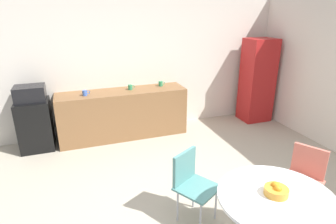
% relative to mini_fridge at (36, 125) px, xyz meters
% --- Properties ---
extents(ground_plane, '(6.00, 6.00, 0.00)m').
position_rel_mini_fridge_xyz_m(ground_plane, '(1.88, -2.65, -0.44)').
color(ground_plane, '#B2A893').
extents(wall_back, '(6.00, 0.10, 2.60)m').
position_rel_mini_fridge_xyz_m(wall_back, '(1.88, 0.35, 0.86)').
color(wall_back, silver).
rests_on(wall_back, ground_plane).
extents(counter_block, '(2.37, 0.60, 0.90)m').
position_rel_mini_fridge_xyz_m(counter_block, '(1.54, 0.00, 0.01)').
color(counter_block, brown).
rests_on(counter_block, ground_plane).
extents(mini_fridge, '(0.54, 0.54, 0.87)m').
position_rel_mini_fridge_xyz_m(mini_fridge, '(0.00, 0.00, 0.00)').
color(mini_fridge, black).
rests_on(mini_fridge, ground_plane).
extents(microwave, '(0.48, 0.38, 0.26)m').
position_rel_mini_fridge_xyz_m(microwave, '(0.00, 0.00, 0.57)').
color(microwave, black).
rests_on(microwave, mini_fridge).
extents(locker_cabinet, '(0.60, 0.50, 1.76)m').
position_rel_mini_fridge_xyz_m(locker_cabinet, '(4.43, -0.10, 0.44)').
color(locker_cabinet, '#B21E1E').
rests_on(locker_cabinet, ground_plane).
extents(round_table, '(1.07, 1.07, 0.74)m').
position_rel_mini_fridge_xyz_m(round_table, '(2.30, -3.33, 0.16)').
color(round_table, silver).
rests_on(round_table, ground_plane).
extents(chair_coral, '(0.57, 0.57, 0.83)m').
position_rel_mini_fridge_xyz_m(chair_coral, '(3.13, -2.86, 0.09)').
color(chair_coral, silver).
rests_on(chair_coral, ground_plane).
extents(chair_teal, '(0.57, 0.57, 0.83)m').
position_rel_mini_fridge_xyz_m(chair_teal, '(1.82, -2.51, 0.09)').
color(chair_teal, silver).
rests_on(chair_teal, ground_plane).
extents(fruit_bowl, '(0.22, 0.22, 0.11)m').
position_rel_mini_fridge_xyz_m(fruit_bowl, '(2.31, -3.30, 0.35)').
color(fruit_bowl, gold).
rests_on(fruit_bowl, round_table).
extents(mug_white, '(0.13, 0.08, 0.09)m').
position_rel_mini_fridge_xyz_m(mug_white, '(1.70, 0.04, 0.51)').
color(mug_white, '#338C59').
rests_on(mug_white, counter_block).
extents(mug_green, '(0.13, 0.08, 0.09)m').
position_rel_mini_fridge_xyz_m(mug_green, '(0.87, -0.07, 0.51)').
color(mug_green, '#3F66BF').
rests_on(mug_green, counter_block).
extents(mug_red, '(0.13, 0.08, 0.09)m').
position_rel_mini_fridge_xyz_m(mug_red, '(2.32, 0.10, 0.51)').
color(mug_red, '#338C59').
rests_on(mug_red, counter_block).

